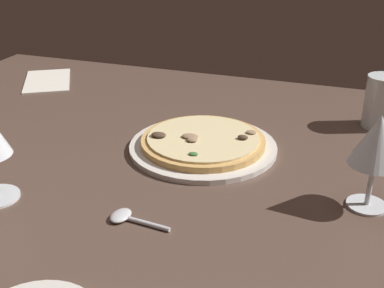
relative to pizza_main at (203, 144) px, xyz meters
The scene contains 6 objects.
dining_table 9.65cm from the pizza_main, 81.93° to the left, with size 150.00×110.00×4.00cm, color brown.
pizza_main is the anchor object (origin of this frame).
wine_glass_near 33.23cm from the pizza_main, 160.10° to the left, with size 7.86×7.86×15.08cm.
water_glass 38.67cm from the pizza_main, 144.15° to the right, with size 6.95×6.95×10.92cm.
paper_menu 57.74cm from the pizza_main, 26.48° to the right, with size 11.41×19.06×0.30cm, color silver.
spoon 26.53cm from the pizza_main, 83.19° to the left, with size 9.68×4.26×1.00cm.
Camera 1 is at (-27.34, 72.31, 45.42)cm, focal length 46.78 mm.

